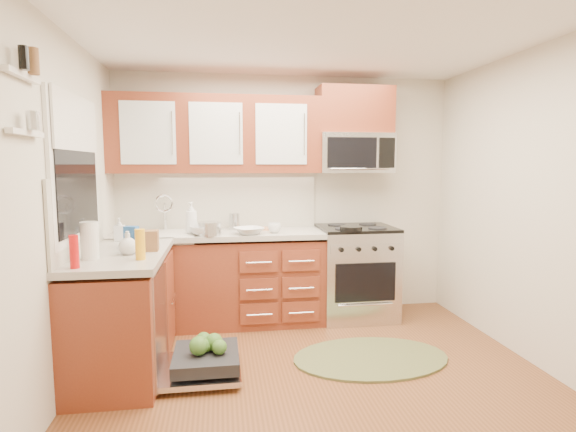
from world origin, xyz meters
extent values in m
plane|color=brown|center=(0.00, 0.00, 0.00)|extent=(3.50, 3.50, 0.00)
plane|color=white|center=(0.00, 0.00, 2.50)|extent=(3.50, 3.50, 0.00)
cube|color=beige|center=(0.00, 1.75, 1.25)|extent=(3.50, 0.04, 2.50)
cube|color=beige|center=(0.00, -1.75, 1.25)|extent=(3.50, 0.04, 2.50)
cube|color=beige|center=(-1.75, 0.00, 1.25)|extent=(0.04, 3.50, 2.50)
cube|color=beige|center=(1.75, 0.00, 1.25)|extent=(0.04, 3.50, 2.50)
cube|color=maroon|center=(-0.73, 1.45, 0.42)|extent=(2.05, 0.60, 0.85)
cube|color=maroon|center=(-1.45, 0.52, 0.42)|extent=(0.60, 1.25, 0.85)
cube|color=#B7B2A7|center=(-0.72, 1.44, 0.90)|extent=(2.07, 0.64, 0.05)
cube|color=#B7B2A7|center=(-1.44, 0.53, 0.90)|extent=(0.64, 1.27, 0.05)
cube|color=beige|center=(-0.73, 1.74, 1.21)|extent=(2.05, 0.02, 0.57)
cube|color=beige|center=(-1.74, 0.52, 1.21)|extent=(0.02, 1.25, 0.57)
cube|color=maroon|center=(0.68, 1.57, 2.13)|extent=(0.76, 0.35, 0.47)
cube|color=white|center=(-1.71, 0.50, 1.88)|extent=(0.02, 0.96, 0.40)
cube|color=white|center=(-1.72, -0.35, 2.05)|extent=(0.04, 0.40, 0.03)
cube|color=white|center=(-1.72, -0.35, 1.75)|extent=(0.04, 0.40, 0.03)
cylinder|color=black|center=(0.55, 1.18, 0.97)|extent=(0.23, 0.23, 0.04)
cylinder|color=silver|center=(-0.80, 1.22, 0.99)|extent=(0.28, 0.28, 0.13)
cube|color=tan|center=(-0.29, 1.54, 0.93)|extent=(0.29, 0.21, 0.02)
cylinder|color=silver|center=(-0.56, 1.57, 1.01)|extent=(0.11, 0.11, 0.17)
cylinder|color=white|center=(-1.60, 0.28, 1.06)|extent=(0.15, 0.15, 0.26)
cylinder|color=yellow|center=(-1.25, 0.21, 1.03)|extent=(0.09, 0.09, 0.21)
cylinder|color=red|center=(-1.62, 0.00, 1.03)|extent=(0.07, 0.07, 0.21)
cube|color=brown|center=(-1.25, 0.53, 1.00)|extent=(0.16, 0.12, 0.16)
cube|color=#255BAC|center=(-1.40, 0.71, 1.01)|extent=(0.12, 0.09, 0.17)
imported|color=#999999|center=(-0.43, 1.25, 0.96)|extent=(0.35, 0.35, 0.07)
imported|color=#999999|center=(-0.85, 1.26, 0.97)|extent=(0.32, 0.32, 0.09)
imported|color=#999999|center=(-0.18, 1.29, 0.97)|extent=(0.16, 0.16, 0.10)
imported|color=#999999|center=(-0.97, 1.35, 1.08)|extent=(0.15, 0.15, 0.31)
imported|color=#999999|center=(-1.57, 1.05, 1.02)|extent=(0.10, 0.10, 0.20)
imported|color=#999999|center=(-1.37, 0.41, 1.01)|extent=(0.17, 0.17, 0.17)
camera|label=1|loc=(-0.69, -2.97, 1.58)|focal=28.00mm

